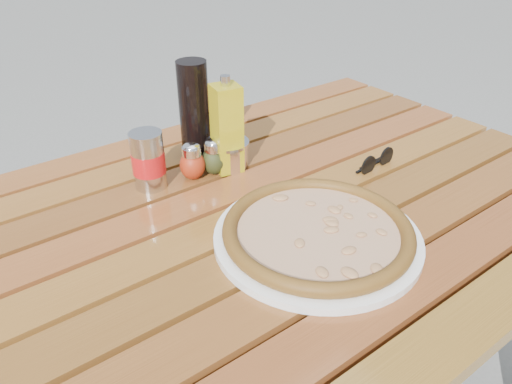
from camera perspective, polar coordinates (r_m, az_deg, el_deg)
table at (r=1.00m, az=0.70°, el=-5.67°), size 1.40×0.90×0.75m
plate at (r=0.88m, az=7.00°, el=-5.21°), size 0.38×0.38×0.01m
pizza at (r=0.87m, az=7.07°, el=-4.37°), size 0.37×0.37×0.03m
pepper_shaker at (r=1.05m, az=-7.29°, el=3.46°), size 0.07×0.07×0.08m
oregano_shaker at (r=1.06m, az=-4.82°, el=4.02°), size 0.07×0.07×0.08m
dark_bottle at (r=1.11m, az=-7.08°, el=9.20°), size 0.07×0.07×0.22m
soda_can at (r=1.02m, az=-12.20°, el=3.52°), size 0.08×0.08×0.12m
olive_oil_cruet at (r=1.05m, az=-3.35°, el=7.25°), size 0.07×0.07×0.21m
parmesan_tin at (r=1.10m, az=-3.28°, el=4.46°), size 0.10×0.10×0.07m
sunglasses at (r=1.12m, az=13.60°, el=3.41°), size 0.11×0.03×0.04m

